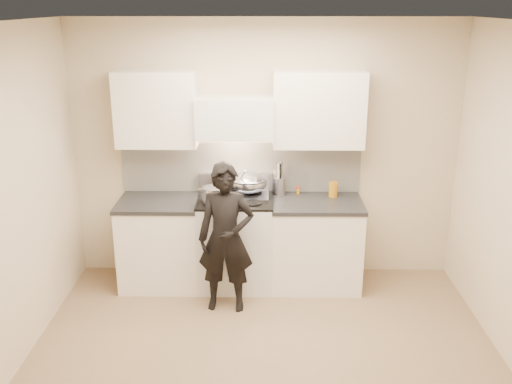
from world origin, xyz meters
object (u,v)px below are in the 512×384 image
(wok, at_px, (248,183))
(utensil_crock, at_px, (279,185))
(person, at_px, (226,238))
(stove, at_px, (236,241))
(counter_right, at_px, (316,243))

(wok, bearing_deg, utensil_crock, 12.64)
(person, bearing_deg, utensil_crock, 57.74)
(stove, height_order, person, person)
(utensil_crock, bearing_deg, person, -125.28)
(person, bearing_deg, wok, 76.70)
(counter_right, height_order, person, person)
(counter_right, xyz_separation_m, wok, (-0.70, 0.14, 0.61))
(counter_right, bearing_deg, stove, -180.00)
(stove, xyz_separation_m, wok, (0.13, 0.14, 0.59))
(utensil_crock, bearing_deg, stove, -154.27)
(wok, distance_m, person, 0.76)
(stove, relative_size, utensil_crock, 2.82)
(counter_right, bearing_deg, person, -150.32)
(stove, distance_m, wok, 0.62)
(wok, relative_size, person, 0.35)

